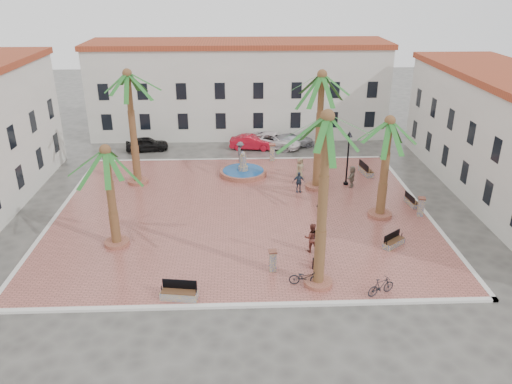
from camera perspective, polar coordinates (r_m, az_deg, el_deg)
ground at (r=35.62m, az=-1.61°, el=-2.38°), size 120.00×120.00×0.00m
plaza at (r=35.59m, az=-1.61°, el=-2.28°), size 26.00×22.00×0.15m
kerb_n at (r=45.74m, az=-1.80°, el=3.75°), size 26.30×0.30×0.16m
kerb_s at (r=26.13m, az=-1.27°, el=-12.84°), size 26.30×0.30×0.16m
kerb_e at (r=37.97m, az=18.42°, el=-1.82°), size 0.30×22.30×0.16m
kerb_w at (r=37.79m, az=-21.74°, el=-2.45°), size 0.30×22.30×0.16m
building_north at (r=53.14m, az=-1.97°, el=11.81°), size 30.40×7.40×9.50m
fountain at (r=41.95m, az=-1.47°, el=2.38°), size 3.92×3.92×2.03m
palm_nw at (r=39.24m, az=-14.38°, el=11.68°), size 5.29×5.29×9.12m
palm_sw at (r=30.28m, az=-16.68°, el=3.20°), size 5.02×5.02×6.54m
palm_s at (r=24.14m, az=8.08°, el=6.44°), size 5.03×5.03×9.70m
palm_e at (r=33.76m, az=14.92°, el=6.47°), size 5.38×5.38×7.18m
palm_ne at (r=37.32m, az=7.49°, el=11.73°), size 5.53×5.53×9.23m
bench_s at (r=26.61m, az=-8.78°, el=-11.45°), size 1.99×0.86×1.02m
bench_se at (r=32.14m, az=15.46°, el=-5.57°), size 1.61×1.41×0.87m
bench_e at (r=38.09m, az=17.34°, el=-1.08°), size 0.70×1.65×0.84m
bench_ne at (r=43.01m, az=12.43°, el=2.39°), size 0.92×2.06×1.05m
lamppost_s at (r=28.10m, az=7.29°, el=-3.35°), size 0.45×0.45×4.13m
lamppost_e at (r=39.63m, az=10.52°, el=4.87°), size 0.48×0.48×4.42m
bollard_se at (r=28.35m, az=1.92°, el=-7.82°), size 0.49×0.49×1.30m
bollard_n at (r=44.99m, az=1.87°, el=4.58°), size 0.58×0.58×1.55m
bollard_e at (r=36.39m, az=18.33°, el=-1.57°), size 0.58×0.58×1.38m
litter_bin at (r=28.91m, az=6.79°, el=-8.12°), size 0.33×0.33×0.65m
cyclist_a at (r=30.16m, az=7.22°, el=-5.65°), size 0.65×0.50×1.61m
bicycle_a at (r=27.43m, az=5.61°, el=-9.66°), size 1.78×0.74×0.92m
cyclist_b at (r=30.30m, az=6.37°, el=-5.20°), size 0.92×0.73×1.85m
bicycle_b at (r=27.31m, az=14.09°, el=-10.41°), size 1.71×1.10×1.00m
pedestrian_fountain_a at (r=41.09m, az=5.04°, el=2.74°), size 1.03×0.99×1.78m
pedestrian_fountain_b at (r=38.44m, az=4.90°, el=1.14°), size 1.00×0.49×1.64m
pedestrian_north at (r=44.70m, az=-1.80°, el=4.62°), size 0.70×1.20×1.85m
pedestrian_east at (r=39.99m, az=10.90°, el=1.77°), size 1.08×1.69×1.74m
car_black at (r=49.20m, az=-12.35°, el=5.39°), size 4.25×2.37×1.37m
car_red at (r=48.56m, az=-0.50°, el=5.71°), size 4.34×1.96×1.38m
car_silver at (r=49.32m, az=4.13°, el=5.89°), size 4.84×3.05×1.31m
car_white at (r=49.06m, az=2.12°, el=5.93°), size 5.80×4.33×1.46m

